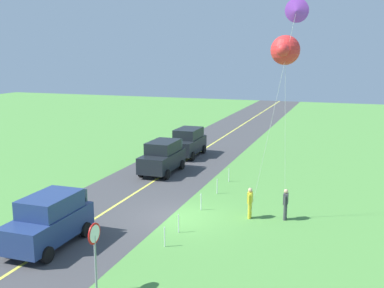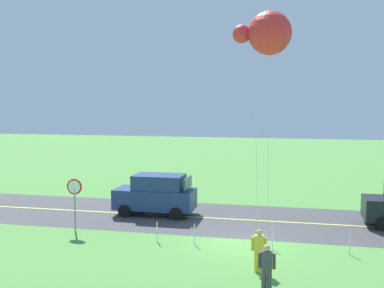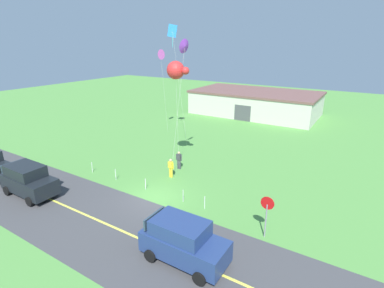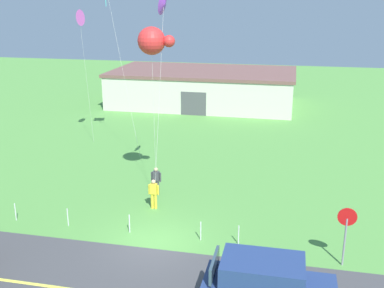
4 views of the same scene
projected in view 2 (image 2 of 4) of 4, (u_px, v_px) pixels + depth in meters
ground_plane at (241, 244)px, 20.61m from camera, size 120.00×120.00×0.10m
asphalt_road at (249, 220)px, 24.49m from camera, size 120.00×7.00×0.00m
road_centre_stripe at (249, 220)px, 24.49m from camera, size 120.00×0.16×0.00m
car_suv_foreground at (156, 194)px, 25.61m from camera, size 4.40×2.12×2.24m
stop_sign at (75, 194)px, 22.26m from camera, size 0.76×0.08×2.56m
person_adult_near at (267, 266)px, 15.18m from camera, size 0.58×0.22×1.60m
person_adult_companion at (259, 249)px, 16.96m from camera, size 0.58×0.22×1.60m
kite_red_low at (268, 33)px, 14.80m from camera, size 1.90×1.40×9.13m
fence_post_1 at (350, 244)px, 18.91m from camera, size 0.05×0.05×0.90m
fence_post_2 at (272, 239)px, 19.58m from camera, size 0.05×0.05×0.90m
fence_post_3 at (194, 234)px, 20.30m from camera, size 0.05×0.05×0.90m
fence_post_4 at (157, 232)px, 20.67m from camera, size 0.05×0.05×0.90m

